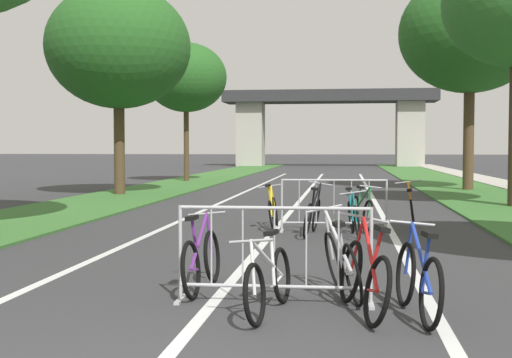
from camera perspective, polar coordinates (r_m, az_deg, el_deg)
name	(u,v)px	position (r m, az deg, el deg)	size (l,w,h in m)	color
grass_verge_left	(190,182)	(31.92, -5.65, -0.26)	(3.33, 66.05, 0.05)	#386B2D
grass_verge_right	(446,184)	(31.40, 15.75, -0.40)	(3.33, 66.05, 0.05)	#386B2D
sidewalk_path_right	(504,184)	(31.85, 20.24, -0.40)	(1.70, 66.05, 0.08)	#ADA89E
lane_stripe_center	(304,196)	(23.22, 4.07, -1.43)	(0.14, 38.21, 0.01)	silver
lane_stripe_right_lane	(372,196)	(23.19, 9.81, -1.47)	(0.14, 38.21, 0.01)	silver
lane_stripe_left_lane	(237,195)	(23.47, -1.59, -1.38)	(0.14, 38.21, 0.01)	silver
overpass_bridge	(329,114)	(58.68, 6.21, 5.47)	(18.19, 3.85, 6.52)	#2D2D30
tree_left_cypress_far	(118,48)	(24.08, -11.57, 10.85)	(4.97, 4.97, 7.24)	#4C3823
tree_left_pine_far	(186,78)	(32.82, -5.95, 8.53)	(3.91, 3.91, 6.68)	#4C3823
tree_right_pine_near	(470,33)	(27.43, 17.68, 11.68)	(5.39, 5.39, 8.32)	#4C3823
crowd_barrier_nearest	(274,256)	(7.29, 1.56, -6.50)	(2.13, 0.50, 1.05)	#ADADB2
crowd_barrier_second	(334,206)	(13.40, 6.61, -2.29)	(2.14, 0.55, 1.05)	#ADADB2
bicycle_purple_0	(202,260)	(7.96, -4.62, -6.83)	(0.47, 1.63, 0.91)	black
bicycle_blue_1	(418,280)	(6.89, 13.54, -8.31)	(0.48, 1.65, 0.93)	black
bicycle_green_2	(361,212)	(13.83, 8.88, -2.77)	(0.65, 1.69, 0.95)	black
bicycle_silver_3	(341,263)	(7.67, 7.25, -7.05)	(0.69, 1.68, 1.01)	black
bicycle_white_4	(269,281)	(6.85, 1.10, -8.60)	(0.52, 1.60, 0.84)	black
bicycle_black_5	(312,215)	(12.90, 4.80, -3.07)	(0.54, 1.73, 1.01)	black
bicycle_teal_6	(353,217)	(12.83, 8.26, -3.22)	(0.48, 1.59, 0.92)	black
bicycle_red_7	(364,277)	(6.90, 9.12, -8.21)	(0.58, 1.70, 1.00)	black
bicycle_yellow_8	(273,211)	(13.89, 1.45, -2.74)	(0.53, 1.59, 0.94)	black
bicycle_orange_9	(412,212)	(13.91, 13.08, -2.74)	(0.53, 1.69, 1.01)	black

